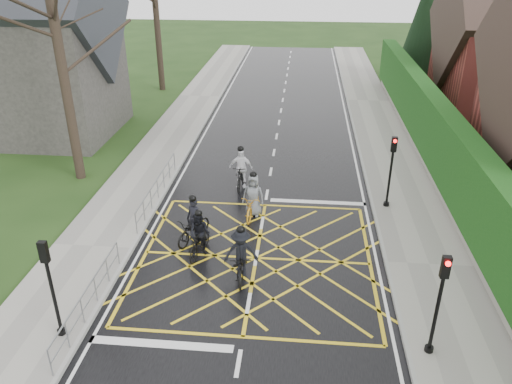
% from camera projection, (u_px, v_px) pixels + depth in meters
% --- Properties ---
extents(ground, '(120.00, 120.00, 0.00)m').
position_uv_depth(ground, '(256.00, 258.00, 17.76)').
color(ground, black).
rests_on(ground, ground).
extents(road, '(9.00, 80.00, 0.01)m').
position_uv_depth(road, '(256.00, 258.00, 17.76)').
color(road, black).
rests_on(road, ground).
extents(sidewalk_right, '(3.00, 80.00, 0.15)m').
position_uv_depth(sidewalk_right, '(429.00, 266.00, 17.21)').
color(sidewalk_right, gray).
rests_on(sidewalk_right, ground).
extents(sidewalk_left, '(3.00, 80.00, 0.15)m').
position_uv_depth(sidewalk_left, '(93.00, 247.00, 18.24)').
color(sidewalk_left, gray).
rests_on(sidewalk_left, ground).
extents(stone_wall, '(0.50, 38.00, 0.70)m').
position_uv_depth(stone_wall, '(441.00, 185.00, 22.28)').
color(stone_wall, slate).
rests_on(stone_wall, ground).
extents(hedge, '(0.90, 38.00, 2.80)m').
position_uv_depth(hedge, '(448.00, 149.00, 21.50)').
color(hedge, '#113D10').
rests_on(hedge, stone_wall).
extents(conifer, '(4.60, 4.60, 10.00)m').
position_uv_depth(conifer, '(430.00, 17.00, 37.74)').
color(conifer, black).
rests_on(conifer, ground).
extents(church, '(8.80, 7.80, 11.00)m').
position_uv_depth(church, '(32.00, 47.00, 27.38)').
color(church, '#2D2B28').
rests_on(church, ground).
extents(tree_near, '(9.24, 9.24, 11.44)m').
position_uv_depth(tree_near, '(51.00, 1.00, 20.32)').
color(tree_near, black).
rests_on(tree_near, ground).
extents(railing_south, '(0.05, 5.04, 1.03)m').
position_uv_depth(railing_south, '(88.00, 294.00, 14.69)').
color(railing_south, slate).
rests_on(railing_south, ground).
extents(railing_north, '(0.05, 6.04, 1.03)m').
position_uv_depth(railing_north, '(157.00, 184.00, 21.36)').
color(railing_north, slate).
rests_on(railing_north, ground).
extents(traffic_light_ne, '(0.24, 0.31, 3.21)m').
position_uv_depth(traffic_light_ne, '(390.00, 173.00, 20.31)').
color(traffic_light_ne, black).
rests_on(traffic_light_ne, ground).
extents(traffic_light_se, '(0.24, 0.31, 3.21)m').
position_uv_depth(traffic_light_se, '(438.00, 307.00, 12.84)').
color(traffic_light_se, black).
rests_on(traffic_light_se, ground).
extents(traffic_light_sw, '(0.24, 0.31, 3.21)m').
position_uv_depth(traffic_light_sw, '(52.00, 290.00, 13.45)').
color(traffic_light_sw, black).
rests_on(traffic_light_sw, ground).
extents(cyclist_rear, '(1.40, 2.03, 1.87)m').
position_uv_depth(cyclist_rear, '(194.00, 226.00, 18.56)').
color(cyclist_rear, black).
rests_on(cyclist_rear, ground).
extents(cyclist_back, '(0.91, 1.85, 1.79)m').
position_uv_depth(cyclist_back, '(200.00, 238.00, 17.68)').
color(cyclist_back, black).
rests_on(cyclist_back, ground).
extents(cyclist_mid, '(1.21, 2.04, 1.92)m').
position_uv_depth(cyclist_mid, '(241.00, 259.00, 16.49)').
color(cyclist_mid, black).
rests_on(cyclist_mid, ground).
extents(cyclist_front, '(1.08, 2.01, 2.00)m').
position_uv_depth(cyclist_front, '(241.00, 172.00, 22.59)').
color(cyclist_front, black).
rests_on(cyclist_front, ground).
extents(cyclist_lead, '(0.94, 2.08, 1.96)m').
position_uv_depth(cyclist_lead, '(253.00, 201.00, 20.23)').
color(cyclist_lead, '#B57A16').
rests_on(cyclist_lead, ground).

